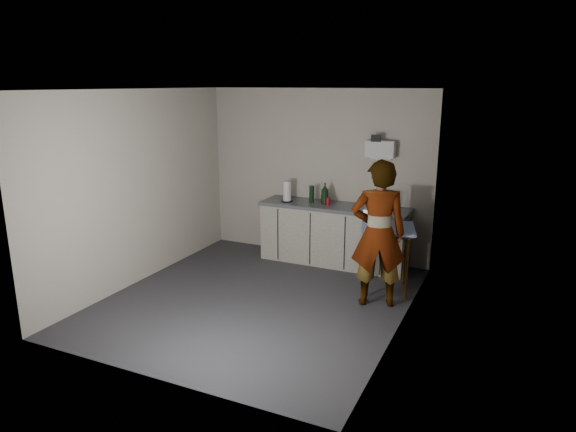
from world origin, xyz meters
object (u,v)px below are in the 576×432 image
at_px(soda_can, 328,201).
at_px(paper_towel, 287,192).
at_px(soap_bottle, 325,194).
at_px(bakery_box, 383,219).
at_px(kitchen_counter, 334,236).
at_px(standing_man, 378,234).
at_px(side_table, 388,235).
at_px(dark_bottle, 312,194).
at_px(dish_rack, 379,206).

distance_m(soda_can, paper_towel, 0.66).
distance_m(soap_bottle, bakery_box, 1.30).
relative_size(kitchen_counter, standing_man, 1.23).
relative_size(side_table, paper_towel, 2.73).
height_order(soda_can, paper_towel, paper_towel).
bearing_deg(paper_towel, bakery_box, -21.03).
xyz_separation_m(kitchen_counter, soap_bottle, (-0.16, -0.00, 0.64)).
distance_m(soap_bottle, dark_bottle, 0.21).
bearing_deg(dark_bottle, kitchen_counter, 0.43).
xyz_separation_m(standing_man, bakery_box, (-0.07, 0.47, 0.06)).
xyz_separation_m(side_table, bakery_box, (-0.07, -0.01, 0.21)).
bearing_deg(bakery_box, kitchen_counter, 116.51).
distance_m(kitchen_counter, standing_man, 1.62).
distance_m(dark_bottle, dish_rack, 1.05).
bearing_deg(soap_bottle, soda_can, -28.41).
xyz_separation_m(standing_man, soda_can, (-1.07, 1.16, 0.06)).
bearing_deg(kitchen_counter, side_table, -35.86).
bearing_deg(soap_bottle, dish_rack, -2.80).
distance_m(side_table, bakery_box, 0.22).
xyz_separation_m(standing_man, dish_rack, (-0.31, 1.15, 0.06)).
distance_m(paper_towel, dish_rack, 1.42).
bearing_deg(paper_towel, standing_man, -32.75).
bearing_deg(bakery_box, side_table, -16.89).
bearing_deg(paper_towel, soap_bottle, 8.29).
height_order(dark_bottle, bakery_box, bakery_box).
distance_m(kitchen_counter, side_table, 1.26).
height_order(soap_bottle, soda_can, soap_bottle).
distance_m(paper_towel, bakery_box, 1.78).
xyz_separation_m(standing_man, paper_towel, (-1.73, 1.11, 0.15)).
xyz_separation_m(side_table, dish_rack, (-0.31, 0.67, 0.21)).
relative_size(kitchen_counter, paper_towel, 7.04).
bearing_deg(side_table, standing_man, -105.99).
relative_size(kitchen_counter, bakery_box, 5.19).
xyz_separation_m(paper_towel, dish_rack, (1.42, 0.04, -0.09)).
relative_size(soda_can, dish_rack, 0.30).
bearing_deg(soap_bottle, dark_bottle, -179.42).
bearing_deg(dish_rack, dark_bottle, 177.88).
relative_size(standing_man, dish_rack, 4.78).
bearing_deg(soda_can, kitchen_counter, 23.90).
bearing_deg(soda_can, standing_man, -47.13).
distance_m(side_table, dark_bottle, 1.56).
xyz_separation_m(kitchen_counter, side_table, (0.99, -0.71, 0.33)).
distance_m(side_table, soap_bottle, 1.39).
distance_m(kitchen_counter, paper_towel, 0.98).
xyz_separation_m(soap_bottle, dark_bottle, (-0.21, -0.00, -0.03)).
bearing_deg(standing_man, dish_rack, -94.76).
xyz_separation_m(side_table, paper_towel, (-1.73, 0.63, 0.30)).
xyz_separation_m(standing_man, soap_bottle, (-1.14, 1.20, 0.16)).
bearing_deg(dark_bottle, bakery_box, -29.23).
xyz_separation_m(side_table, soap_bottle, (-1.15, 0.71, 0.31)).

